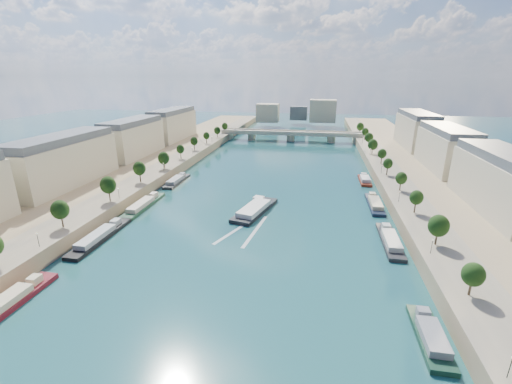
% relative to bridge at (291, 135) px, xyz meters
% --- Properties ---
extents(ground, '(700.00, 700.00, 0.00)m').
position_rel_bridge_xyz_m(ground, '(0.00, -132.69, -5.08)').
color(ground, '#0D363A').
rests_on(ground, ground).
extents(quay_left, '(44.00, 520.00, 5.00)m').
position_rel_bridge_xyz_m(quay_left, '(-72.00, -132.69, -2.58)').
color(quay_left, '#9E8460').
rests_on(quay_left, ground).
extents(quay_right, '(44.00, 520.00, 5.00)m').
position_rel_bridge_xyz_m(quay_right, '(72.00, -132.69, -2.58)').
color(quay_right, '#9E8460').
rests_on(quay_right, ground).
extents(pave_left, '(14.00, 520.00, 0.10)m').
position_rel_bridge_xyz_m(pave_left, '(-57.00, -132.69, -0.03)').
color(pave_left, gray).
rests_on(pave_left, quay_left).
extents(pave_right, '(14.00, 520.00, 0.10)m').
position_rel_bridge_xyz_m(pave_right, '(57.00, -132.69, -0.03)').
color(pave_right, gray).
rests_on(pave_right, quay_right).
extents(trees_left, '(4.80, 268.80, 8.26)m').
position_rel_bridge_xyz_m(trees_left, '(-55.00, -130.69, 5.39)').
color(trees_left, '#382B1E').
rests_on(trees_left, ground).
extents(trees_right, '(4.80, 268.80, 8.26)m').
position_rel_bridge_xyz_m(trees_right, '(55.00, -122.69, 5.39)').
color(trees_right, '#382B1E').
rests_on(trees_right, ground).
extents(lamps_left, '(0.36, 200.36, 4.28)m').
position_rel_bridge_xyz_m(lamps_left, '(-52.50, -142.69, 2.70)').
color(lamps_left, black).
rests_on(lamps_left, ground).
extents(lamps_right, '(0.36, 200.36, 4.28)m').
position_rel_bridge_xyz_m(lamps_right, '(52.50, -127.69, 2.70)').
color(lamps_right, black).
rests_on(lamps_right, ground).
extents(buildings_left, '(16.00, 226.00, 23.20)m').
position_rel_bridge_xyz_m(buildings_left, '(-85.00, -120.69, 11.37)').
color(buildings_left, beige).
rests_on(buildings_left, ground).
extents(buildings_right, '(16.00, 226.00, 23.20)m').
position_rel_bridge_xyz_m(buildings_right, '(85.00, -120.69, 11.37)').
color(buildings_right, beige).
rests_on(buildings_right, ground).
extents(skyline, '(79.00, 42.00, 22.00)m').
position_rel_bridge_xyz_m(skyline, '(3.19, 86.83, 9.57)').
color(skyline, beige).
rests_on(skyline, ground).
extents(bridge, '(112.00, 12.00, 8.15)m').
position_rel_bridge_xyz_m(bridge, '(0.00, 0.00, 0.00)').
color(bridge, '#C1B79E').
rests_on(bridge, ground).
extents(tour_barge, '(14.54, 28.90, 3.79)m').
position_rel_bridge_xyz_m(tour_barge, '(-0.88, -154.91, -4.03)').
color(tour_barge, black).
rests_on(tour_barge, ground).
extents(wake, '(13.91, 25.94, 0.04)m').
position_rel_bridge_xyz_m(wake, '(-0.88, -171.51, -5.06)').
color(wake, silver).
rests_on(wake, ground).
extents(moored_barges_left, '(5.00, 155.27, 3.60)m').
position_rel_bridge_xyz_m(moored_barges_left, '(-45.50, -187.82, -4.24)').
color(moored_barges_left, '#1A1F39').
rests_on(moored_barges_left, ground).
extents(moored_barges_right, '(5.00, 158.66, 3.60)m').
position_rel_bridge_xyz_m(moored_barges_right, '(45.50, -177.77, -4.24)').
color(moored_barges_right, black).
rests_on(moored_barges_right, ground).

